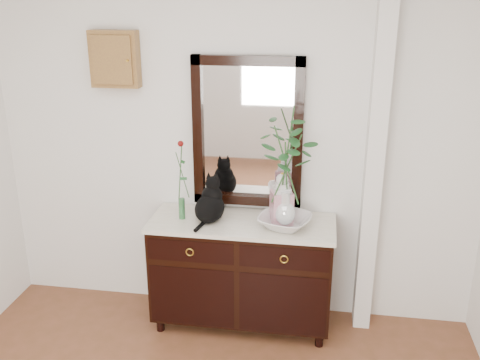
% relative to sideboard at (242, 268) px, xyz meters
% --- Properties ---
extents(wall_back, '(3.60, 0.04, 2.70)m').
position_rel_sideboard_xyz_m(wall_back, '(-0.10, 0.25, 0.88)').
color(wall_back, white).
rests_on(wall_back, ground).
extents(pilaster, '(0.12, 0.20, 2.70)m').
position_rel_sideboard_xyz_m(pilaster, '(0.90, 0.17, 0.88)').
color(pilaster, white).
rests_on(pilaster, ground).
extents(sideboard, '(1.33, 0.52, 0.82)m').
position_rel_sideboard_xyz_m(sideboard, '(0.00, 0.00, 0.00)').
color(sideboard, black).
rests_on(sideboard, ground).
extents(wall_mirror, '(0.80, 0.06, 1.10)m').
position_rel_sideboard_xyz_m(wall_mirror, '(-0.00, 0.24, 0.97)').
color(wall_mirror, black).
rests_on(wall_mirror, wall_back).
extents(key_cabinet, '(0.35, 0.10, 0.40)m').
position_rel_sideboard_xyz_m(key_cabinet, '(-0.95, 0.21, 1.48)').
color(key_cabinet, brown).
rests_on(key_cabinet, wall_back).
extents(cat, '(0.28, 0.32, 0.33)m').
position_rel_sideboard_xyz_m(cat, '(-0.23, -0.03, 0.54)').
color(cat, black).
rests_on(cat, sideboard).
extents(lotus_bowl, '(0.44, 0.44, 0.09)m').
position_rel_sideboard_xyz_m(lotus_bowl, '(0.31, -0.05, 0.42)').
color(lotus_bowl, silver).
rests_on(lotus_bowl, sideboard).
extents(vase_branches, '(0.46, 0.46, 0.86)m').
position_rel_sideboard_xyz_m(vase_branches, '(0.31, -0.05, 0.82)').
color(vase_branches, silver).
rests_on(vase_branches, lotus_bowl).
extents(bud_vase_rose, '(0.09, 0.09, 0.60)m').
position_rel_sideboard_xyz_m(bud_vase_rose, '(-0.44, -0.02, 0.68)').
color(bud_vase_rose, '#336D3C').
rests_on(bud_vase_rose, sideboard).
extents(ginger_jar, '(0.18, 0.18, 0.39)m').
position_rel_sideboard_xyz_m(ginger_jar, '(0.28, 0.00, 0.57)').
color(ginger_jar, white).
rests_on(ginger_jar, sideboard).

